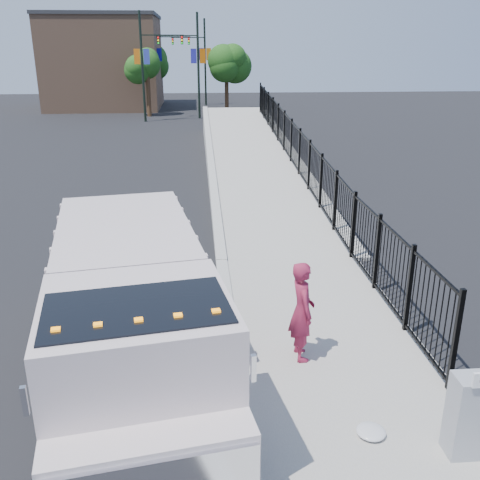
{
  "coord_description": "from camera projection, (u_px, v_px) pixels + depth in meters",
  "views": [
    {
      "loc": [
        -0.55,
        -9.31,
        5.56
      ],
      "look_at": [
        0.34,
        2.0,
        1.43
      ],
      "focal_mm": 40.0,
      "sensor_mm": 36.0,
      "label": 1
    }
  ],
  "objects": [
    {
      "name": "ground",
      "position": [
        231.0,
        342.0,
        10.67
      ],
      "size": [
        120.0,
        120.0,
        0.0
      ],
      "primitive_type": "plane",
      "color": "black",
      "rests_on": "ground"
    },
    {
      "name": "sidewalk",
      "position": [
        353.0,
        396.0,
        8.92
      ],
      "size": [
        3.55,
        12.0,
        0.12
      ],
      "primitive_type": "cube",
      "color": "#9E998E",
      "rests_on": "ground"
    },
    {
      "name": "curb",
      "position": [
        238.0,
        401.0,
        8.77
      ],
      "size": [
        0.3,
        12.0,
        0.16
      ],
      "primitive_type": "cube",
      "color": "#ADAAA3",
      "rests_on": "ground"
    },
    {
      "name": "ramp",
      "position": [
        254.0,
        168.0,
        25.81
      ],
      "size": [
        3.95,
        24.06,
        3.19
      ],
      "primitive_type": "cube",
      "rotation": [
        0.06,
        0.0,
        0.0
      ],
      "color": "#9E998E",
      "rests_on": "ground"
    },
    {
      "name": "iron_fence",
      "position": [
        299.0,
        167.0,
        21.86
      ],
      "size": [
        0.1,
        28.0,
        1.8
      ],
      "primitive_type": "cube",
      "color": "black",
      "rests_on": "ground"
    },
    {
      "name": "truck",
      "position": [
        132.0,
        309.0,
        8.82
      ],
      "size": [
        3.67,
        7.95,
        2.62
      ],
      "rotation": [
        0.0,
        0.0,
        0.17
      ],
      "color": "black",
      "rests_on": "ground"
    },
    {
      "name": "worker",
      "position": [
        302.0,
        311.0,
        9.63
      ],
      "size": [
        0.5,
        0.72,
        1.89
      ],
      "primitive_type": "imported",
      "rotation": [
        0.0,
        0.0,
        1.65
      ],
      "color": "maroon",
      "rests_on": "sidewalk"
    },
    {
      "name": "utility_cabinet",
      "position": [
        469.0,
        416.0,
        7.39
      ],
      "size": [
        0.55,
        0.4,
        1.25
      ],
      "primitive_type": "cube",
      "color": "gray",
      "rests_on": "sidewalk"
    },
    {
      "name": "debris",
      "position": [
        371.0,
        431.0,
        7.93
      ],
      "size": [
        0.44,
        0.44,
        0.11
      ],
      "primitive_type": "ellipsoid",
      "color": "silver",
      "rests_on": "sidewalk"
    },
    {
      "name": "light_pole_0",
      "position": [
        146.0,
        63.0,
        40.15
      ],
      "size": [
        3.77,
        0.22,
        8.0
      ],
      "color": "black",
      "rests_on": "ground"
    },
    {
      "name": "light_pole_1",
      "position": [
        194.0,
        62.0,
        42.04
      ],
      "size": [
        3.77,
        0.22,
        8.0
      ],
      "color": "black",
      "rests_on": "ground"
    },
    {
      "name": "light_pole_2",
      "position": [
        159.0,
        60.0,
        48.05
      ],
      "size": [
        3.77,
        0.22,
        8.0
      ],
      "color": "black",
      "rests_on": "ground"
    },
    {
      "name": "light_pole_3",
      "position": [
        202.0,
        59.0,
        51.57
      ],
      "size": [
        3.77,
        0.22,
        8.0
      ],
      "color": "black",
      "rests_on": "ground"
    },
    {
      "name": "tree_0",
      "position": [
        147.0,
        67.0,
        43.3
      ],
      "size": [
        2.42,
        2.42,
        5.21
      ],
      "color": "#382314",
      "rests_on": "ground"
    },
    {
      "name": "tree_1",
      "position": [
        226.0,
        65.0,
        47.49
      ],
      "size": [
        2.77,
        2.77,
        5.39
      ],
      "color": "#382314",
      "rests_on": "ground"
    },
    {
      "name": "tree_2",
      "position": [
        152.0,
        62.0,
        54.05
      ],
      "size": [
        3.26,
        3.26,
        5.63
      ],
      "color": "#382314",
      "rests_on": "ground"
    },
    {
      "name": "building",
      "position": [
        105.0,
        63.0,
        49.85
      ],
      "size": [
        10.0,
        10.0,
        8.0
      ],
      "primitive_type": "cube",
      "color": "#8C664C",
      "rests_on": "ground"
    }
  ]
}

